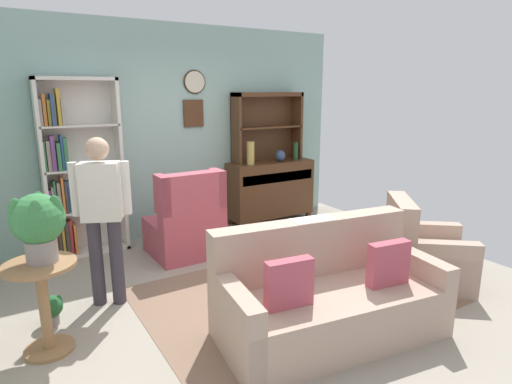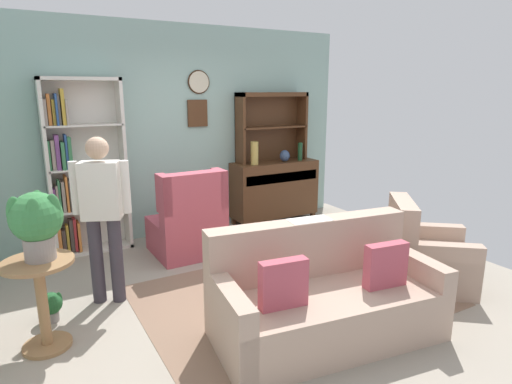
{
  "view_description": "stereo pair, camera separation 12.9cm",
  "coord_description": "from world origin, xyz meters",
  "px_view_note": "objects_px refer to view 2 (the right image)",
  "views": [
    {
      "loc": [
        -2.09,
        -3.41,
        1.96
      ],
      "look_at": [
        0.1,
        0.2,
        0.95
      ],
      "focal_mm": 30.13,
      "sensor_mm": 36.0,
      "label": 1
    },
    {
      "loc": [
        -1.98,
        -3.47,
        1.96
      ],
      "look_at": [
        0.1,
        0.2,
        0.95
      ],
      "focal_mm": 30.13,
      "sensor_mm": 36.0,
      "label": 2
    }
  ],
  "objects_px": {
    "vase_tall": "(254,153)",
    "book_stack": "(269,247)",
    "sideboard_hutch": "(271,117)",
    "potted_plant_small": "(51,305)",
    "sideboard": "(274,189)",
    "vase_round": "(285,156)",
    "plant_stand": "(41,295)",
    "wingback_chair": "(189,224)",
    "person_reading": "(102,209)",
    "coffee_table": "(285,257)",
    "bookshelf": "(80,170)",
    "potted_plant_large": "(36,221)",
    "couch_floral": "(324,299)",
    "armchair_floral": "(425,257)",
    "bottle_wine": "(300,151)"
  },
  "relations": [
    {
      "from": "bookshelf",
      "to": "potted_plant_large",
      "type": "height_order",
      "value": "bookshelf"
    },
    {
      "from": "bookshelf",
      "to": "bottle_wine",
      "type": "distance_m",
      "value": 3.08
    },
    {
      "from": "bookshelf",
      "to": "wingback_chair",
      "type": "xyz_separation_m",
      "value": [
        1.06,
        -0.74,
        -0.64
      ]
    },
    {
      "from": "coffee_table",
      "to": "bookshelf",
      "type": "bearing_deg",
      "value": 125.99
    },
    {
      "from": "armchair_floral",
      "to": "person_reading",
      "type": "height_order",
      "value": "person_reading"
    },
    {
      "from": "bottle_wine",
      "to": "couch_floral",
      "type": "height_order",
      "value": "bottle_wine"
    },
    {
      "from": "plant_stand",
      "to": "person_reading",
      "type": "xyz_separation_m",
      "value": [
        0.58,
        0.54,
        0.46
      ]
    },
    {
      "from": "vase_round",
      "to": "armchair_floral",
      "type": "bearing_deg",
      "value": -88.65
    },
    {
      "from": "bookshelf",
      "to": "sideboard_hutch",
      "type": "relative_size",
      "value": 1.91
    },
    {
      "from": "couch_floral",
      "to": "bookshelf",
      "type": "bearing_deg",
      "value": 115.41
    },
    {
      "from": "sideboard",
      "to": "vase_round",
      "type": "xyz_separation_m",
      "value": [
        0.13,
        -0.07,
        0.5
      ]
    },
    {
      "from": "bookshelf",
      "to": "person_reading",
      "type": "distance_m",
      "value": 1.48
    },
    {
      "from": "sideboard",
      "to": "potted_plant_small",
      "type": "height_order",
      "value": "sideboard"
    },
    {
      "from": "bookshelf",
      "to": "potted_plant_small",
      "type": "distance_m",
      "value": 1.91
    },
    {
      "from": "bottle_wine",
      "to": "wingback_chair",
      "type": "xyz_separation_m",
      "value": [
        -2.01,
        -0.57,
        -0.67
      ]
    },
    {
      "from": "vase_round",
      "to": "potted_plant_small",
      "type": "relative_size",
      "value": 0.65
    },
    {
      "from": "sideboard_hutch",
      "to": "person_reading",
      "type": "xyz_separation_m",
      "value": [
        -2.71,
        -1.5,
        -0.65
      ]
    },
    {
      "from": "sideboard",
      "to": "potted_plant_large",
      "type": "relative_size",
      "value": 2.51
    },
    {
      "from": "bottle_wine",
      "to": "person_reading",
      "type": "distance_m",
      "value": 3.36
    },
    {
      "from": "bookshelf",
      "to": "sideboard_hutch",
      "type": "height_order",
      "value": "bookshelf"
    },
    {
      "from": "coffee_table",
      "to": "book_stack",
      "type": "bearing_deg",
      "value": 141.19
    },
    {
      "from": "armchair_floral",
      "to": "book_stack",
      "type": "xyz_separation_m",
      "value": [
        -1.46,
        0.68,
        0.16
      ]
    },
    {
      "from": "armchair_floral",
      "to": "book_stack",
      "type": "height_order",
      "value": "armchair_floral"
    },
    {
      "from": "bottle_wine",
      "to": "person_reading",
      "type": "xyz_separation_m",
      "value": [
        -3.1,
        -1.3,
        -0.15
      ]
    },
    {
      "from": "vase_tall",
      "to": "wingback_chair",
      "type": "height_order",
      "value": "vase_tall"
    },
    {
      "from": "couch_floral",
      "to": "vase_tall",
      "type": "bearing_deg",
      "value": 71.79
    },
    {
      "from": "vase_round",
      "to": "person_reading",
      "type": "relative_size",
      "value": 0.11
    },
    {
      "from": "sideboard",
      "to": "armchair_floral",
      "type": "distance_m",
      "value": 2.63
    },
    {
      "from": "sideboard",
      "to": "book_stack",
      "type": "xyz_separation_m",
      "value": [
        -1.27,
        -1.94,
        -0.06
      ]
    },
    {
      "from": "sideboard",
      "to": "person_reading",
      "type": "height_order",
      "value": "person_reading"
    },
    {
      "from": "potted_plant_small",
      "to": "book_stack",
      "type": "height_order",
      "value": "book_stack"
    },
    {
      "from": "bookshelf",
      "to": "couch_floral",
      "type": "height_order",
      "value": "bookshelf"
    },
    {
      "from": "coffee_table",
      "to": "book_stack",
      "type": "height_order",
      "value": "book_stack"
    },
    {
      "from": "bookshelf",
      "to": "plant_stand",
      "type": "height_order",
      "value": "bookshelf"
    },
    {
      "from": "couch_floral",
      "to": "plant_stand",
      "type": "height_order",
      "value": "couch_floral"
    },
    {
      "from": "bookshelf",
      "to": "plant_stand",
      "type": "xyz_separation_m",
      "value": [
        -0.6,
        -2.01,
        -0.58
      ]
    },
    {
      "from": "plant_stand",
      "to": "wingback_chair",
      "type": "bearing_deg",
      "value": 37.37
    },
    {
      "from": "couch_floral",
      "to": "person_reading",
      "type": "distance_m",
      "value": 2.11
    },
    {
      "from": "sideboard_hutch",
      "to": "potted_plant_small",
      "type": "bearing_deg",
      "value": -152.96
    },
    {
      "from": "armchair_floral",
      "to": "coffee_table",
      "type": "bearing_deg",
      "value": 156.69
    },
    {
      "from": "sideboard",
      "to": "couch_floral",
      "type": "xyz_separation_m",
      "value": [
        -1.3,
        -2.84,
        -0.2
      ]
    },
    {
      "from": "vase_tall",
      "to": "book_stack",
      "type": "relative_size",
      "value": 1.56
    },
    {
      "from": "potted_plant_large",
      "to": "potted_plant_small",
      "type": "xyz_separation_m",
      "value": [
        0.04,
        0.39,
        -0.87
      ]
    },
    {
      "from": "bookshelf",
      "to": "couch_floral",
      "type": "bearing_deg",
      "value": -64.59
    },
    {
      "from": "sideboard",
      "to": "book_stack",
      "type": "relative_size",
      "value": 6.2
    },
    {
      "from": "vase_round",
      "to": "person_reading",
      "type": "distance_m",
      "value": 3.13
    },
    {
      "from": "couch_floral",
      "to": "wingback_chair",
      "type": "relative_size",
      "value": 1.81
    },
    {
      "from": "sideboard",
      "to": "potted_plant_large",
      "type": "distance_m",
      "value": 3.82
    },
    {
      "from": "sideboard_hutch",
      "to": "potted_plant_small",
      "type": "xyz_separation_m",
      "value": [
        -3.22,
        -1.64,
        -1.41
      ]
    },
    {
      "from": "vase_tall",
      "to": "sideboard_hutch",
      "type": "bearing_deg",
      "value": 25.89
    }
  ]
}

